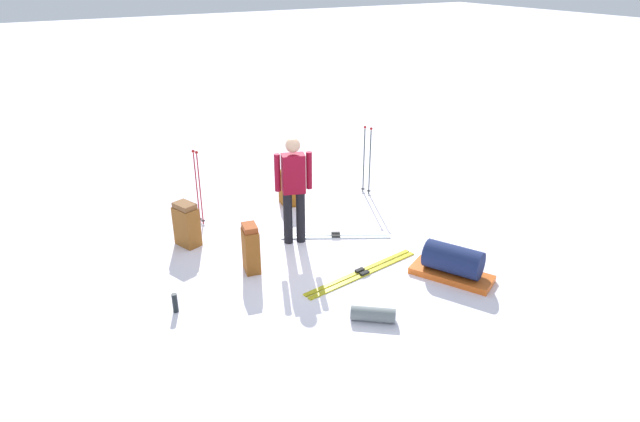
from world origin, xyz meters
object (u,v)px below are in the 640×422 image
ski_pair_near (362,273)px  backpack_large_dark (251,249)px  backpack_small_spare (187,225)px  ski_poles_planted_far (367,157)px  ski_pair_far (336,236)px  ski_poles_planted_near (198,184)px  sleeping_mat_rolled (373,314)px  backpack_bright (288,188)px  thermos_bottle (175,303)px  skier_standing (294,186)px  gear_sled (453,263)px

ski_pair_near → backpack_large_dark: (0.86, 1.32, 0.34)m
backpack_small_spare → ski_poles_planted_far: size_ratio=0.54×
ski_pair_far → backpack_small_spare: (0.92, 2.14, 0.33)m
ski_poles_planted_near → sleeping_mat_rolled: (-3.72, -0.93, -0.63)m
backpack_large_dark → backpack_bright: (1.86, -1.53, -0.05)m
backpack_small_spare → ski_poles_planted_far: ski_poles_planted_far is taller
ski_pair_near → ski_poles_planted_near: bearing=27.7°
backpack_small_spare → thermos_bottle: (-1.68, 0.70, -0.22)m
backpack_large_dark → sleeping_mat_rolled: size_ratio=1.32×
ski_pair_far → backpack_bright: backpack_bright is taller
ski_pair_near → backpack_bright: bearing=-4.3°
skier_standing → ski_pair_far: (-0.18, -0.65, -0.94)m
gear_sled → thermos_bottle: gear_sled is taller
ski_pair_far → thermos_bottle: thermos_bottle is taller
backpack_large_dark → backpack_bright: bearing=-39.4°
ski_pair_near → gear_sled: (-0.71, -1.03, 0.21)m
ski_pair_far → backpack_large_dark: (-0.31, 1.60, 0.34)m
backpack_small_spare → ski_poles_planted_near: ski_poles_planted_near is taller
sleeping_mat_rolled → ski_pair_far: bearing=-19.9°
sleeping_mat_rolled → thermos_bottle: size_ratio=2.12×
backpack_small_spare → gear_sled: backpack_small_spare is taller
backpack_large_dark → ski_poles_planted_far: size_ratio=0.56×
skier_standing → sleeping_mat_rolled: bearing=176.8°
gear_sled → ski_poles_planted_far: bearing=-12.5°
skier_standing → thermos_bottle: 2.52m
skier_standing → thermos_bottle: (-0.94, 2.19, -0.82)m
backpack_bright → ski_poles_planted_near: (0.01, 1.64, 0.41)m
ski_poles_planted_near → ski_pair_far: bearing=-132.4°
ski_pair_far → thermos_bottle: size_ratio=6.21×
backpack_large_dark → backpack_small_spare: bearing=23.8°
gear_sled → thermos_bottle: 3.76m
backpack_bright → thermos_bottle: 3.61m
skier_standing → ski_pair_near: skier_standing is taller
ski_pair_far → gear_sled: 2.03m
ski_pair_far → gear_sled: gear_sled is taller
skier_standing → ski_pair_near: 1.68m
ski_pair_far → ski_poles_planted_far: (1.28, -1.45, 0.71)m
sleeping_mat_rolled → thermos_bottle: bearing=55.7°
backpack_large_dark → ski_poles_planted_near: size_ratio=0.56×
backpack_small_spare → ski_pair_near: bearing=-138.2°
ski_pair_near → backpack_large_dark: size_ratio=2.72×
ski_pair_far → backpack_large_dark: size_ratio=2.22×
ski_poles_planted_near → backpack_small_spare: bearing=146.2°
ski_poles_planted_far → sleeping_mat_rolled: ski_poles_planted_far is taller
backpack_large_dark → ski_pair_far: bearing=-79.0°
sleeping_mat_rolled → ski_poles_planted_far: bearing=-33.0°
ski_pair_far → ski_poles_planted_near: ski_poles_planted_near is taller
ski_pair_near → gear_sled: gear_sled is taller
backpack_bright → gear_sled: backpack_bright is taller
ski_poles_planted_near → backpack_large_dark: bearing=-176.6°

